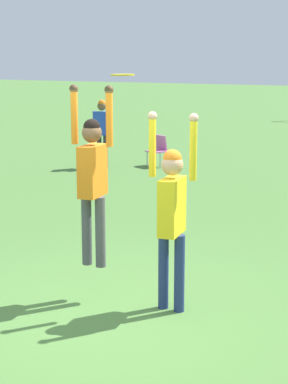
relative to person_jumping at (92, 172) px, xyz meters
The scene contains 6 objects.
ground_plane 1.66m from the person_jumping, 38.38° to the right, with size 120.00×120.00×0.00m, color #4C7A38.
person_jumping is the anchor object (origin of this frame).
person_defending 1.03m from the person_jumping, ahead, with size 0.60×0.48×2.28m.
frisbee 1.22m from the person_jumping, 11.93° to the right, with size 0.26×0.26×0.02m.
camping_chair_2 9.76m from the person_jumping, 112.63° to the left, with size 0.60×0.65×0.83m.
person_spectator_near 9.43m from the person_jumping, 121.49° to the left, with size 0.58×0.41×1.79m.
Camera 1 is at (3.58, -5.81, 2.86)m, focal length 60.00 mm.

